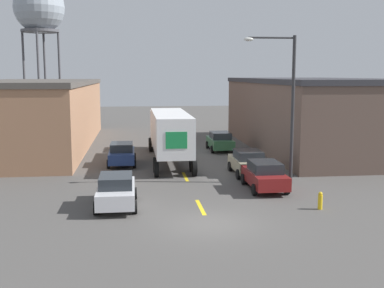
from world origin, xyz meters
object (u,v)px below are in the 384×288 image
(parked_car_left_far, at_px, (122,154))
(parked_car_left_near, at_px, (116,190))
(street_lamp, at_px, (287,99))
(fire_hydrant, at_px, (320,201))
(parked_car_right_mid, at_px, (248,162))
(parked_car_right_near, at_px, (264,175))
(semi_truck, at_px, (169,131))
(water_tower, at_px, (39,9))
(parked_car_right_far, at_px, (220,141))

(parked_car_left_far, distance_m, parked_car_left_near, 11.25)
(parked_car_left_near, height_order, street_lamp, street_lamp)
(parked_car_left_near, relative_size, fire_hydrant, 4.94)
(parked_car_right_mid, relative_size, fire_hydrant, 4.94)
(parked_car_left_far, bearing_deg, parked_car_right_near, -46.00)
(semi_truck, bearing_deg, street_lamp, -53.11)
(semi_truck, distance_m, parked_car_left_far, 4.06)
(parked_car_right_near, xyz_separation_m, water_tower, (-18.46, 35.07, 13.45))
(semi_truck, xyz_separation_m, parked_car_right_mid, (4.74, -5.90, -1.46))
(parked_car_left_far, xyz_separation_m, street_lamp, (9.92, -7.10, 4.26))
(water_tower, xyz_separation_m, street_lamp, (20.13, -33.63, -9.19))
(parked_car_left_far, height_order, water_tower, water_tower)
(parked_car_left_far, bearing_deg, semi_truck, 22.21)
(semi_truck, bearing_deg, parked_car_left_near, -105.50)
(fire_hydrant, bearing_deg, parked_car_left_far, 127.41)
(street_lamp, bearing_deg, water_tower, 120.90)
(parked_car_right_far, xyz_separation_m, water_tower, (-18.46, 20.78, 13.45))
(parked_car_left_far, distance_m, street_lamp, 12.92)
(water_tower, relative_size, fire_hydrant, 20.15)
(parked_car_right_mid, height_order, water_tower, water_tower)
(parked_car_left_far, distance_m, water_tower, 31.45)
(parked_car_left_far, distance_m, parked_car_right_far, 10.06)
(parked_car_left_near, height_order, water_tower, water_tower)
(parked_car_left_far, bearing_deg, street_lamp, -35.58)
(parked_car_right_mid, height_order, fire_hydrant, parked_car_right_mid)
(parked_car_left_far, xyz_separation_m, fire_hydrant, (9.85, -12.88, -0.40))
(parked_car_right_mid, xyz_separation_m, water_tower, (-18.46, 31.00, 13.45))
(parked_car_right_mid, distance_m, parked_car_left_near, 10.68)
(parked_car_right_mid, distance_m, water_tower, 38.50)
(fire_hydrant, bearing_deg, parked_car_right_far, 94.90)
(parked_car_right_far, height_order, fire_hydrant, parked_car_right_far)
(semi_truck, relative_size, water_tower, 0.77)
(parked_car_right_mid, xyz_separation_m, street_lamp, (1.67, -2.63, 4.26))
(parked_car_left_near, distance_m, water_tower, 41.38)
(parked_car_right_mid, xyz_separation_m, parked_car_left_near, (-8.25, -6.78, 0.00))
(parked_car_right_far, distance_m, fire_hydrant, 18.70)
(semi_truck, height_order, parked_car_left_near, semi_truck)
(parked_car_right_mid, distance_m, parked_car_right_far, 10.21)
(fire_hydrant, bearing_deg, parked_car_right_mid, 100.76)
(parked_car_left_far, height_order, parked_car_left_near, same)
(parked_car_right_near, xyz_separation_m, parked_car_left_near, (-8.25, -2.70, 0.00))
(parked_car_left_far, relative_size, parked_car_left_near, 1.00)
(parked_car_right_mid, distance_m, fire_hydrant, 8.57)
(parked_car_left_near, bearing_deg, semi_truck, 74.52)
(parked_car_right_far, bearing_deg, parked_car_left_near, -115.90)
(parked_car_left_near, xyz_separation_m, street_lamp, (9.92, 4.15, 4.26))
(parked_car_left_far, height_order, fire_hydrant, parked_car_left_far)
(parked_car_right_near, height_order, parked_car_right_far, same)
(parked_car_right_mid, height_order, parked_car_left_near, same)
(parked_car_right_far, relative_size, water_tower, 0.25)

